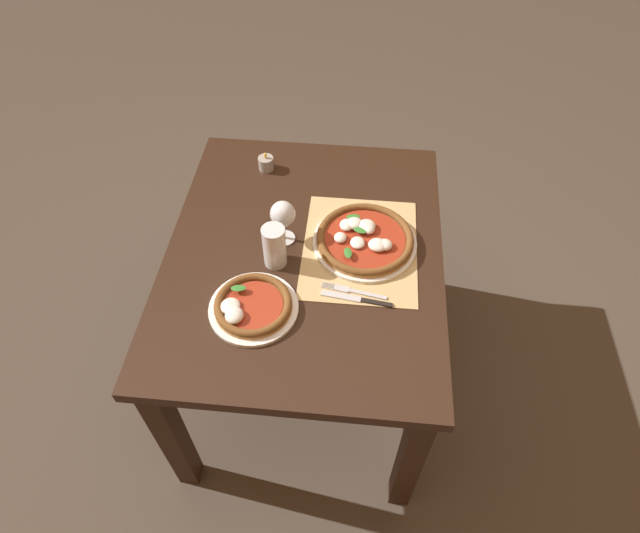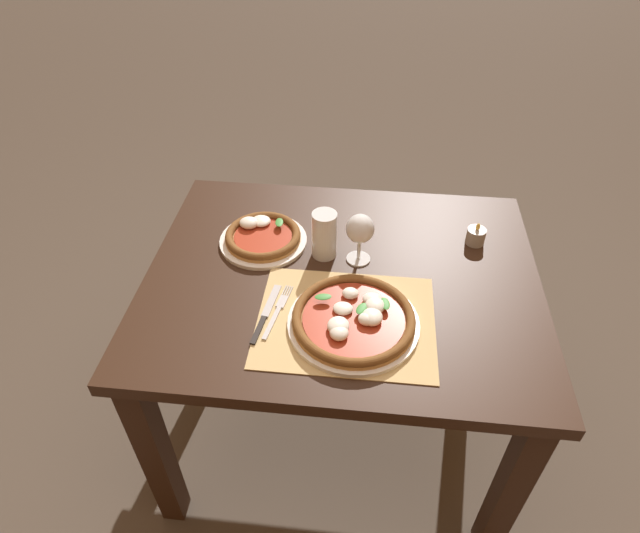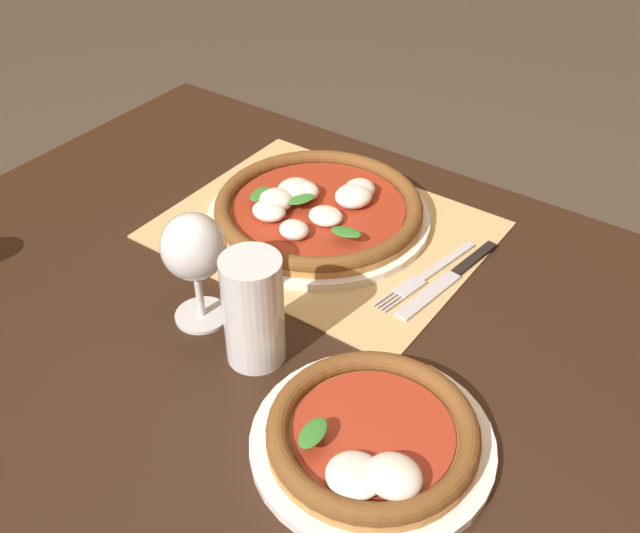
# 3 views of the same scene
# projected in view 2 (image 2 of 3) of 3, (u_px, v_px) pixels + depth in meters

# --- Properties ---
(ground_plane) EXTENTS (24.00, 24.00, 0.00)m
(ground_plane) POSITION_uv_depth(u_px,v_px,m) (337.00, 421.00, 1.99)
(ground_plane) COLOR #473D33
(dining_table) EXTENTS (1.11, 0.88, 0.74)m
(dining_table) POSITION_uv_depth(u_px,v_px,m) (341.00, 304.00, 1.58)
(dining_table) COLOR black
(dining_table) RESTS_ON ground
(paper_placemat) EXTENTS (0.45, 0.36, 0.00)m
(paper_placemat) POSITION_uv_depth(u_px,v_px,m) (346.00, 321.00, 1.37)
(paper_placemat) COLOR tan
(paper_placemat) RESTS_ON dining_table
(pizza_near) EXTENTS (0.34, 0.34, 0.05)m
(pizza_near) POSITION_uv_depth(u_px,v_px,m) (354.00, 319.00, 1.35)
(pizza_near) COLOR white
(pizza_near) RESTS_ON paper_placemat
(pizza_far) EXTENTS (0.26, 0.26, 0.05)m
(pizza_far) POSITION_uv_depth(u_px,v_px,m) (263.00, 237.00, 1.61)
(pizza_far) COLOR white
(pizza_far) RESTS_ON dining_table
(wine_glass) EXTENTS (0.08, 0.08, 0.16)m
(wine_glass) POSITION_uv_depth(u_px,v_px,m) (360.00, 231.00, 1.49)
(wine_glass) COLOR silver
(wine_glass) RESTS_ON dining_table
(pint_glass) EXTENTS (0.07, 0.07, 0.15)m
(pint_glass) POSITION_uv_depth(u_px,v_px,m) (324.00, 235.00, 1.53)
(pint_glass) COLOR silver
(pint_glass) RESTS_ON dining_table
(fork) EXTENTS (0.05, 0.20, 0.00)m
(fork) POSITION_uv_depth(u_px,v_px,m) (278.00, 311.00, 1.39)
(fork) COLOR #B7B7BC
(fork) RESTS_ON paper_placemat
(knife) EXTENTS (0.05, 0.22, 0.01)m
(knife) POSITION_uv_depth(u_px,v_px,m) (266.00, 313.00, 1.39)
(knife) COLOR black
(knife) RESTS_ON paper_placemat
(votive_candle) EXTENTS (0.06, 0.06, 0.07)m
(votive_candle) POSITION_uv_depth(u_px,v_px,m) (476.00, 237.00, 1.60)
(votive_candle) COLOR gray
(votive_candle) RESTS_ON dining_table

